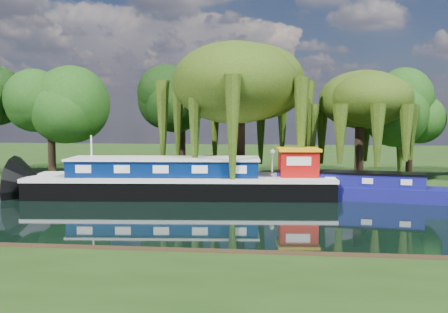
# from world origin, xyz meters

# --- Properties ---
(ground) EXTENTS (120.00, 120.00, 0.00)m
(ground) POSITION_xyz_m (0.00, 0.00, 0.00)
(ground) COLOR black
(far_bank) EXTENTS (120.00, 52.00, 0.45)m
(far_bank) POSITION_xyz_m (0.00, 34.00, 0.23)
(far_bank) COLOR black
(far_bank) RESTS_ON ground
(dutch_barge) EXTENTS (20.86, 6.28, 4.34)m
(dutch_barge) POSITION_xyz_m (-5.47, 6.79, 1.07)
(dutch_barge) COLOR black
(dutch_barge) RESTS_ON ground
(narrowboat) EXTENTS (13.60, 4.30, 1.96)m
(narrowboat) POSITION_xyz_m (5.60, 7.00, 0.70)
(narrowboat) COLOR navy
(narrowboat) RESTS_ON ground
(red_dinghy) EXTENTS (3.27, 2.60, 0.61)m
(red_dinghy) POSITION_xyz_m (-6.54, 6.37, 0.00)
(red_dinghy) COLOR #9C0E0B
(red_dinghy) RESTS_ON ground
(willow_left) EXTENTS (8.36, 8.36, 10.01)m
(willow_left) POSITION_xyz_m (-1.92, 11.20, 7.72)
(willow_left) COLOR black
(willow_left) RESTS_ON far_bank
(willow_right) EXTENTS (6.32, 6.32, 7.70)m
(willow_right) POSITION_xyz_m (7.12, 12.59, 6.07)
(willow_right) COLOR black
(willow_right) RESTS_ON far_bank
(tree_far_left) EXTENTS (5.45, 5.45, 8.78)m
(tree_far_left) POSITION_xyz_m (-17.43, 12.30, 6.46)
(tree_far_left) COLOR black
(tree_far_left) RESTS_ON far_bank
(tree_far_mid) EXTENTS (5.39, 5.39, 8.82)m
(tree_far_mid) POSITION_xyz_m (-7.87, 18.70, 6.53)
(tree_far_mid) COLOR black
(tree_far_mid) RESTS_ON far_bank
(tree_far_right) EXTENTS (4.63, 4.63, 7.58)m
(tree_far_right) POSITION_xyz_m (11.44, 14.92, 5.67)
(tree_far_right) COLOR black
(tree_far_right) RESTS_ON far_bank
(lamppost) EXTENTS (0.36, 0.36, 2.56)m
(lamppost) POSITION_xyz_m (0.50, 10.50, 2.42)
(lamppost) COLOR silver
(lamppost) RESTS_ON far_bank
(mooring_posts) EXTENTS (19.16, 0.16, 1.00)m
(mooring_posts) POSITION_xyz_m (-0.50, 8.40, 0.95)
(mooring_posts) COLOR silver
(mooring_posts) RESTS_ON far_bank
(reeds_near) EXTENTS (33.70, 1.50, 1.10)m
(reeds_near) POSITION_xyz_m (6.87, -7.57, 0.55)
(reeds_near) COLOR #184311
(reeds_near) RESTS_ON ground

